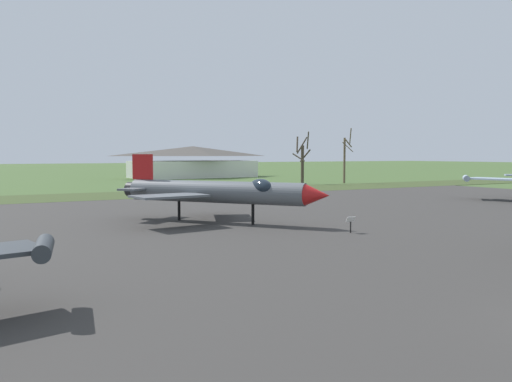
% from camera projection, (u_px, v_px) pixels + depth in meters
% --- Properties ---
extents(asphalt_apron, '(104.86, 61.71, 0.05)m').
position_uv_depth(asphalt_apron, '(271.00, 239.00, 30.09)').
color(asphalt_apron, '#383533').
rests_on(asphalt_apron, ground).
extents(grass_verge_strip, '(164.86, 12.00, 0.06)m').
position_uv_depth(grass_verge_strip, '(111.00, 196.00, 62.10)').
color(grass_verge_strip, '#394723').
rests_on(grass_verge_strip, ground).
extents(jet_fighter_rear_left, '(11.77, 13.97, 4.94)m').
position_uv_depth(jet_fighter_rear_left, '(219.00, 191.00, 37.17)').
color(jet_fighter_rear_left, '#565B60').
rests_on(jet_fighter_rear_left, ground).
extents(info_placard_rear_left, '(0.61, 0.31, 1.06)m').
position_uv_depth(info_placard_rear_left, '(351.00, 223.00, 32.44)').
color(info_placard_rear_left, black).
rests_on(info_placard_rear_left, ground).
extents(bare_tree_left_of_center, '(2.99, 2.96, 8.71)m').
position_uv_depth(bare_tree_left_of_center, '(302.00, 159.00, 86.97)').
color(bare_tree_left_of_center, '#42382D').
rests_on(bare_tree_left_of_center, ground).
extents(bare_tree_center, '(2.70, 1.84, 9.46)m').
position_uv_depth(bare_tree_center, '(345.00, 157.00, 89.94)').
color(bare_tree_center, brown).
rests_on(bare_tree_center, ground).
extents(visitor_building, '(27.59, 14.65, 6.72)m').
position_uv_depth(visitor_building, '(193.00, 162.00, 112.92)').
color(visitor_building, silver).
rests_on(visitor_building, ground).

